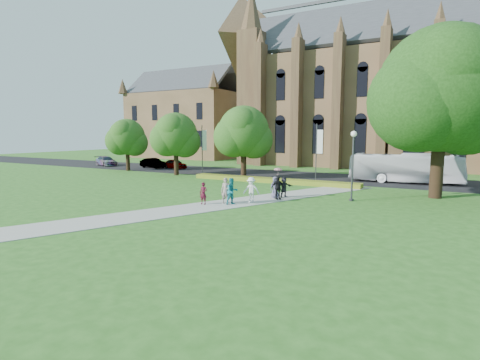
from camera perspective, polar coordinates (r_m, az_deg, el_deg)
The scene contains 25 objects.
ground at distance 26.20m, azimuth -2.85°, elevation -4.02°, with size 160.00×160.00×0.00m, color #295E1C.
road at distance 44.29m, azimuth 10.81°, elevation 0.49°, with size 160.00×10.00×0.02m, color black.
footpath at distance 27.04m, azimuth -1.74°, elevation -3.62°, with size 3.20×30.00×0.04m, color #B2B2A8.
flower_hedge at distance 38.65m, azimuth 4.88°, elevation -0.06°, with size 18.00×1.40×0.45m, color #AA9922.
cathedral at distance 62.21m, azimuth 26.07°, elevation 13.78°, with size 52.60×18.25×28.00m.
building_west at distance 79.70m, azimuth -8.02°, elevation 10.11°, with size 22.00×14.00×18.30m.
streetlamp at distance 29.06m, azimuth 16.83°, elevation 3.34°, with size 0.44×0.44×5.24m.
large_tree at distance 33.05m, azimuth 28.42°, elevation 12.03°, with size 9.60×9.60×13.20m.
street_tree_0 at distance 45.81m, azimuth -9.79°, elevation 6.83°, with size 5.20×5.20×7.50m.
street_tree_1 at distance 41.27m, azimuth 0.56°, elevation 7.39°, with size 5.60×5.60×8.05m.
street_tree_2 at distance 52.58m, azimuth -16.84°, elevation 6.29°, with size 4.80×4.80×6.95m.
banner_pole_0 at distance 38.82m, azimuth 11.71°, elevation 4.54°, with size 0.70×0.10×6.00m.
banner_pole_1 at distance 44.96m, azimuth -5.67°, elevation 5.00°, with size 0.70×0.10×6.00m.
tour_coach at distance 41.68m, azimuth 23.85°, elevation 1.69°, with size 2.55×10.88×3.03m, color silver.
car_0 at distance 53.92m, azimuth -9.89°, elevation 2.43°, with size 1.61×4.00×1.36m, color gray.
car_1 at distance 55.64m, azimuth -13.07°, elevation 2.53°, with size 1.51×4.32×1.42m, color gray.
car_2 at distance 61.82m, azimuth -19.72°, elevation 2.74°, with size 1.99×4.89×1.42m, color gray.
pedestrian_0 at distance 26.70m, azimuth -5.61°, elevation -2.03°, with size 0.58×0.38×1.58m, color #4E1222.
pedestrian_1 at distance 26.46m, azimuth -1.22°, elevation -1.74°, with size 0.92×0.72×1.89m, color teal.
pedestrian_2 at distance 27.28m, azimuth 1.73°, elevation -1.51°, with size 1.20×0.69×1.85m, color white.
pedestrian_3 at distance 28.68m, azimuth 5.78°, elevation -1.18°, with size 1.04×0.43×1.78m, color black.
pedestrian_4 at distance 29.24m, azimuth 5.38°, elevation -1.12°, with size 0.82×0.53×1.68m, color slate.
pedestrian_5 at distance 29.74m, azimuth 6.71°, elevation -1.06°, with size 1.50×0.48×1.61m, color #29262E.
pedestrian_6 at distance 26.87m, azimuth -2.19°, elevation -1.64°, with size 0.68×0.45×1.86m, color gray.
parasol at distance 29.12m, azimuth 5.81°, elevation 1.10°, with size 0.68×0.68×0.60m, color #D9999B.
Camera 1 is at (13.47, -21.89, 5.11)m, focal length 28.00 mm.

